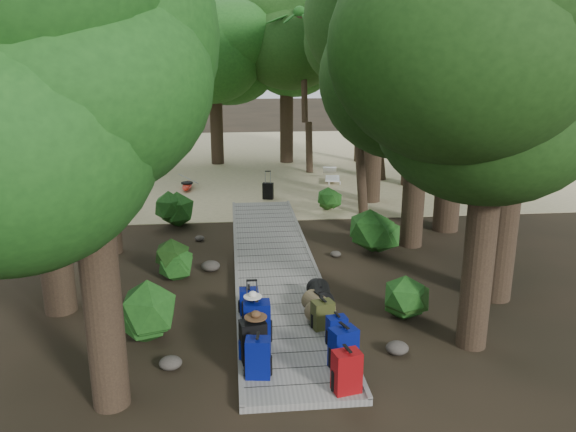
{
  "coord_description": "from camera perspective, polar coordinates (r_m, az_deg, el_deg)",
  "views": [
    {
      "loc": [
        -1.03,
        -12.16,
        5.06
      ],
      "look_at": [
        0.45,
        2.06,
        1.0
      ],
      "focal_mm": 35.0,
      "sensor_mm": 36.0,
      "label": 1
    }
  ],
  "objects": [
    {
      "name": "backpack_left_a",
      "position": [
        9.19,
        -3.05,
        -13.98
      ],
      "size": [
        0.43,
        0.32,
        0.74
      ],
      "primitive_type": null,
      "rotation": [
        0.0,
        0.0,
        -0.13
      ],
      "color": "#020D6C",
      "rests_on": "boardwalk"
    },
    {
      "name": "tree_right_e",
      "position": [
        19.97,
        8.93,
        14.74
      ],
      "size": [
        5.26,
        5.26,
        9.47
      ],
      "primitive_type": null,
      "color": "black",
      "rests_on": "ground"
    },
    {
      "name": "shrub_left_b",
      "position": [
        13.64,
        -10.87,
        -4.34
      ],
      "size": [
        0.93,
        0.93,
        0.84
      ],
      "primitive_type": null,
      "color": "#184314",
      "rests_on": "ground"
    },
    {
      "name": "duffel_right_black",
      "position": [
        11.7,
        3.28,
        -7.97
      ],
      "size": [
        0.5,
        0.73,
        0.44
      ],
      "primitive_type": null,
      "rotation": [
        0.0,
        0.0,
        -0.09
      ],
      "color": "black",
      "rests_on": "boardwalk"
    },
    {
      "name": "rock_left_d",
      "position": [
        16.22,
        -8.97,
        -2.25
      ],
      "size": [
        0.27,
        0.25,
        0.15
      ],
      "primitive_type": null,
      "color": "#4C473F",
      "rests_on": "ground"
    },
    {
      "name": "tree_back_c",
      "position": [
        28.12,
        7.55,
        13.52
      ],
      "size": [
        4.42,
        4.42,
        7.96
      ],
      "primitive_type": null,
      "color": "black",
      "rests_on": "ground"
    },
    {
      "name": "sun_lounger",
      "position": [
        23.44,
        4.54,
        4.1
      ],
      "size": [
        0.88,
        1.85,
        0.57
      ],
      "primitive_type": null,
      "rotation": [
        0.0,
        0.0,
        -0.18
      ],
      "color": "silver",
      "rests_on": "sand_beach"
    },
    {
      "name": "kayak",
      "position": [
        22.62,
        -10.21,
        3.17
      ],
      "size": [
        0.76,
        3.43,
        0.34
      ],
      "primitive_type": "ellipsoid",
      "rotation": [
        0.0,
        0.0,
        0.0
      ],
      "color": "red",
      "rests_on": "sand_beach"
    },
    {
      "name": "tree_right_f",
      "position": [
        22.99,
        13.0,
        15.58
      ],
      "size": [
        5.72,
        5.72,
        10.21
      ],
      "primitive_type": null,
      "color": "black",
      "rests_on": "ground"
    },
    {
      "name": "sand_beach",
      "position": [
        28.63,
        -3.79,
        5.66
      ],
      "size": [
        40.0,
        22.0,
        0.02
      ],
      "primitive_type": "cube",
      "color": "tan",
      "rests_on": "ground"
    },
    {
      "name": "rock_right_b",
      "position": [
        12.09,
        11.05,
        -8.58
      ],
      "size": [
        0.44,
        0.39,
        0.24
      ],
      "primitive_type": null,
      "color": "#4C473F",
      "rests_on": "ground"
    },
    {
      "name": "tree_left_a",
      "position": [
        7.94,
        -19.73,
        6.74
      ],
      "size": [
        4.71,
        4.71,
        7.86
      ],
      "primitive_type": null,
      "color": "black",
      "rests_on": "ground"
    },
    {
      "name": "backpack_right_a",
      "position": [
        8.88,
        5.98,
        -15.23
      ],
      "size": [
        0.47,
        0.37,
        0.74
      ],
      "primitive_type": null,
      "rotation": [
        0.0,
        0.0,
        0.22
      ],
      "color": "#94040A",
      "rests_on": "boardwalk"
    },
    {
      "name": "palm_right_a",
      "position": [
        18.53,
        8.29,
        11.46
      ],
      "size": [
        4.33,
        4.33,
        7.38
      ],
      "primitive_type": null,
      "color": "#174613",
      "rests_on": "ground"
    },
    {
      "name": "rock_left_a",
      "position": [
        9.94,
        -11.85,
        -14.4
      ],
      "size": [
        0.39,
        0.35,
        0.21
      ],
      "primitive_type": null,
      "color": "#4C473F",
      "rests_on": "ground"
    },
    {
      "name": "rock_right_d",
      "position": [
        16.99,
        7.43,
        -1.13
      ],
      "size": [
        0.5,
        0.45,
        0.27
      ],
      "primitive_type": null,
      "color": "#4C473F",
      "rests_on": "ground"
    },
    {
      "name": "backpack_left_d",
      "position": [
        11.3,
        -3.98,
        -8.5
      ],
      "size": [
        0.38,
        0.27,
        0.57
      ],
      "primitive_type": null,
      "rotation": [
        0.0,
        0.0,
        -0.0
      ],
      "color": "#020D6C",
      "rests_on": "boardwalk"
    },
    {
      "name": "tree_back_b",
      "position": [
        27.66,
        -0.15,
        14.94
      ],
      "size": [
        5.18,
        5.18,
        9.24
      ],
      "primitive_type": null,
      "color": "black",
      "rests_on": "ground"
    },
    {
      "name": "ground",
      "position": [
        13.21,
        -1.03,
        -6.66
      ],
      "size": [
        120.0,
        120.0,
        0.0
      ],
      "primitive_type": "plane",
      "color": "black",
      "rests_on": "ground"
    },
    {
      "name": "palm_right_c",
      "position": [
        25.34,
        2.75,
        12.05
      ],
      "size": [
        4.26,
        4.26,
        6.78
      ],
      "primitive_type": null,
      "color": "#174613",
      "rests_on": "ground"
    },
    {
      "name": "rock_left_b",
      "position": [
        11.2,
        -14.57,
        -10.98
      ],
      "size": [
        0.36,
        0.33,
        0.2
      ],
      "primitive_type": null,
      "color": "#4C473F",
      "rests_on": "ground"
    },
    {
      "name": "duffel_right_khaki",
      "position": [
        11.27,
        3.1,
        -8.99
      ],
      "size": [
        0.63,
        0.74,
        0.42
      ],
      "primitive_type": null,
      "rotation": [
        0.0,
        0.0,
        0.39
      ],
      "color": "brown",
      "rests_on": "boardwalk"
    },
    {
      "name": "palm_right_b",
      "position": [
        24.07,
        9.76,
        14.73
      ],
      "size": [
        4.84,
        4.84,
        9.36
      ],
      "primitive_type": null,
      "color": "#174613",
      "rests_on": "ground"
    },
    {
      "name": "backpack_right_c",
      "position": [
        10.18,
        4.97,
        -11.36
      ],
      "size": [
        0.38,
        0.3,
        0.59
      ],
      "primitive_type": null,
      "rotation": [
        0.0,
        0.0,
        0.18
      ],
      "color": "#020D6C",
      "rests_on": "boardwalk"
    },
    {
      "name": "palm_left_a",
      "position": [
        19.38,
        -17.81,
        11.03
      ],
      "size": [
        4.63,
        4.63,
        7.36
      ],
      "primitive_type": null,
      "color": "#174613",
      "rests_on": "ground"
    },
    {
      "name": "shrub_left_c",
      "position": [
        17.54,
        -11.42,
        0.58
      ],
      "size": [
        1.19,
        1.19,
        1.07
      ],
      "primitive_type": null,
      "color": "#184314",
      "rests_on": "ground"
    },
    {
      "name": "boardwalk",
      "position": [
        14.12,
        -1.38,
        -4.89
      ],
      "size": [
        2.0,
        12.0,
        0.12
      ],
      "primitive_type": "cube",
      "color": "gray",
      "rests_on": "ground"
    },
    {
      "name": "tree_right_d",
      "position": [
        16.99,
        17.06,
        16.57
      ],
      "size": [
        5.96,
        5.96,
        10.94
      ],
      "primitive_type": null,
      "color": "black",
      "rests_on": "ground"
    },
    {
      "name": "backpack_left_b",
      "position": [
        9.63,
        -3.57,
        -12.36
      ],
      "size": [
        0.48,
        0.38,
        0.79
      ],
      "primitive_type": null,
      "rotation": [
        0.0,
        0.0,
        0.18
      ],
      "color": "black",
      "rests_on": "boardwalk"
    },
    {
      "name": "shrub_right_c",
      "position": [
        19.04,
        4.43,
        1.53
      ],
      "size": [
        0.81,
        0.81,
        0.73
      ],
      "primitive_type": null,
      "color": "#184314",
      "rests_on": "ground"
    },
    {
      "name": "tree_back_a",
      "position": [
        27.45,
        -7.45,
        14.35
      ],
      "size": [
        5.09,
        5.09,
        8.8
      ],
      "primitive_type": null,
      "color": "black",
      "rests_on": "ground"
    },
    {
      "name": "backpack_right_d",
      "position": [
        10.72,
        3.54,
        -9.83
      ],
      "size": [
        0.45,
        0.38,
        0.59
      ],
      "primitive_type": null,
      "rotation": [
        0.0,
        0.0,
        0.28
      ],
      "color": "#43431A",
      "rests_on": "boardwalk"
    },
    {
      "name": "tree_left_b",
      "position": [
        11.64,
        -24.38,
        12.26
      ],
      "size": [
        5.12,
        5.12,
        9.21
      ],
      "primitive_type": null,
      "color": "black",
      "rests_on": "ground"
    },
    {
      "name": "tree_right_b",
      "position": [
        12.15,
        22.35,
        13.54
      ],
      "size": [
        5.39,
        5.39,
        9.62
      ],
      "primitive_type": null,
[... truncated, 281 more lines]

